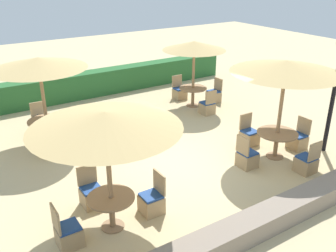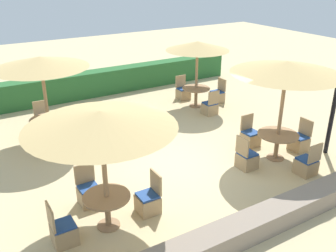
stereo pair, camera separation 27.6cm
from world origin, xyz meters
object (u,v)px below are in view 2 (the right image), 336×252
Objects in this scene: round_table_back_right at (196,92)px; parasol_front_right at (287,68)px; patio_chair_front_right_north at (250,137)px; round_table_back_left at (49,123)px; patio_chair_front_left_east at (148,201)px; patio_chair_back_left_north at (43,122)px; patio_chair_back_left_south at (59,146)px; round_table_front_left at (107,203)px; patio_chair_back_right_east at (217,96)px; patio_chair_front_right_south at (307,165)px; parasol_back_right at (197,46)px; patio_chair_front_right_east at (299,142)px; round_table_front_right at (278,139)px; patio_chair_back_right_south at (210,107)px; patio_chair_front_left_north at (89,193)px; parasol_back_left at (41,63)px; patio_chair_back_right_north at (183,93)px; patio_chair_front_right_west at (247,159)px; patio_chair_front_left_west at (63,232)px; parasol_front_left at (101,120)px.

parasol_front_right is (-0.48, -4.61, 2.03)m from round_table_back_right.
patio_chair_front_right_north is (-0.05, 1.00, -2.34)m from parasol_front_right.
round_table_back_right is 0.93× the size of round_table_back_left.
patio_chair_front_left_east is 5.81m from patio_chair_back_left_north.
round_table_front_left is at bearing -90.63° from patio_chair_back_left_south.
patio_chair_back_left_north is (-5.54, 0.81, -0.31)m from round_table_back_right.
round_table_back_right is at bearing 87.26° from patio_chair_back_right_east.
patio_chair_front_right_south is at bearing -88.33° from parasol_front_right.
parasol_back_right is (5.66, 4.95, 1.74)m from round_table_front_left.
round_table_back_right is 4.61m from patio_chair_front_right_east.
patio_chair_front_right_south and patio_chair_front_right_east have the same top height.
patio_chair_front_right_north is (-0.05, 1.00, -0.34)m from round_table_front_right.
patio_chair_back_left_north reaches higher than round_table_front_left.
patio_chair_front_right_south is (5.21, -0.68, -0.30)m from round_table_front_left.
round_table_front_left and round_table_back_right have the same top height.
parasol_front_right is 2.57× the size of round_table_back_left.
patio_chair_back_left_north is at bearing 162.24° from patio_chair_back_right_south.
patio_chair_front_left_north is (-1.01, 0.97, 0.00)m from patio_chair_front_left_east.
parasol_back_left is (0.12, 3.72, 2.21)m from patio_chair_front_left_north.
patio_chair_front_right_east is (0.48, -4.58, -2.04)m from parasol_back_right.
patio_chair_back_right_north is 0.34× the size of parasol_back_left.
patio_chair_back_right_east is at bearing -2.74° from parasol_back_right.
patio_chair_back_left_south is at bearing -129.44° from patio_chair_front_right_west.
parasol_back_right is at bearing 86.67° from patio_chair_back_right_north.
parasol_back_left is (-5.65, -1.24, 2.21)m from patio_chair_back_right_north.
patio_chair_back_right_south is 1.00× the size of patio_chair_back_right_north.
parasol_back_right is 2.67× the size of patio_chair_back_right_south.
patio_chair_front_right_east is at bearing 138.22° from patio_chair_back_left_north.
patio_chair_back_right_north is at bearing 131.86° from patio_chair_front_left_west.
patio_chair_front_left_north is at bearing 93.27° from parasol_front_left.
parasol_back_right reaches higher than patio_chair_back_right_east.
patio_chair_front_left_west and patio_chair_back_left_north have the same top height.
round_table_back_right is 1.12× the size of patio_chair_back_left_south.
patio_chair_back_right_south is (-0.04, -0.95, -0.31)m from round_table_back_right.
patio_chair_back_right_south is at bearing 35.41° from parasol_front_left.
patio_chair_front_right_east is at bearing 1.79° from parasol_front_right.
patio_chair_front_left_west and patio_chair_front_right_west have the same top height.
patio_chair_front_left_east is at bearing 17.79° from patio_chair_front_right_north.
patio_chair_front_right_west reaches higher than round_table_front_right.
patio_chair_back_right_north reaches higher than round_table_front_right.
patio_chair_front_right_east is (0.48, -4.58, -0.31)m from round_table_back_right.
patio_chair_front_right_north is at bearing 133.85° from patio_chair_front_right_west.
patio_chair_front_right_east is at bearing -35.38° from parasol_back_left.
patio_chair_front_left_north is 1.35m from patio_chair_front_left_west.
patio_chair_back_right_north is (0.10, 1.94, 0.00)m from patio_chair_back_right_south.
patio_chair_back_right_east is at bearing 1.81° from round_table_back_left.
patio_chair_front_left_north is 0.32× the size of parasol_front_right.
round_table_front_left is 1.02m from patio_chair_front_left_north.
patio_chair_back_left_north is at bearing 88.78° from round_table_front_left.
patio_chair_back_right_south is 3.69m from round_table_front_right.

